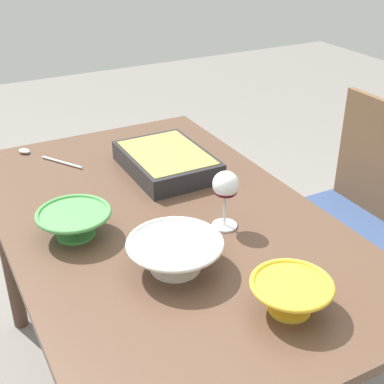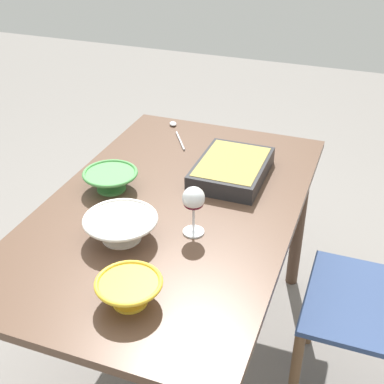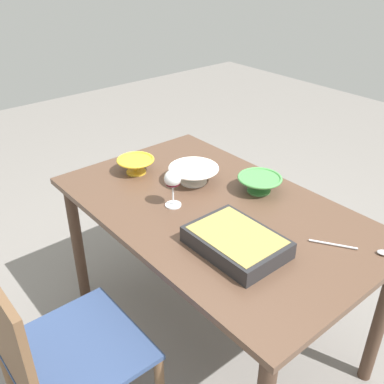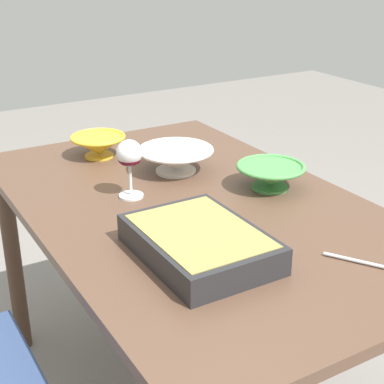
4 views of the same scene
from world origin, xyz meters
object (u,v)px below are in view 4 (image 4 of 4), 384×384
Objects in this scene: casserole_dish at (200,242)px; serving_bowl at (176,158)px; wine_glass at (129,157)px; dining_table at (193,234)px; small_bowl at (98,145)px; mixing_bowl at (270,175)px.

casserole_dish is 1.47× the size of serving_bowl.
wine_glass reaches higher than casserole_dish.
dining_table is 0.28m from serving_bowl.
casserole_dish is at bearing -4.67° from small_bowl.
small_bowl reaches higher than dining_table.
casserole_dish is at bearing -1.62° from wine_glass.
casserole_dish reaches higher than dining_table.
wine_glass is at bearing 178.38° from casserole_dish.
dining_table is at bearing 9.09° from small_bowl.
dining_table is 5.92× the size of serving_bowl.
small_bowl reaches higher than mixing_bowl.
small_bowl is (-0.73, 0.06, 0.01)m from casserole_dish.
wine_glass is 0.71× the size of serving_bowl.
dining_table is at bearing 45.47° from wine_glass.
casserole_dish is (0.26, -0.14, 0.13)m from dining_table.
mixing_bowl is at bearing 122.03° from casserole_dish.
wine_glass is 0.84× the size of mixing_bowl.
small_bowl reaches higher than casserole_dish.
mixing_bowl is 0.59m from small_bowl.
serving_bowl is (-0.48, 0.21, 0.01)m from casserole_dish.
casserole_dish is 0.44m from mixing_bowl.
serving_bowl is (-0.25, -0.17, 0.00)m from mixing_bowl.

